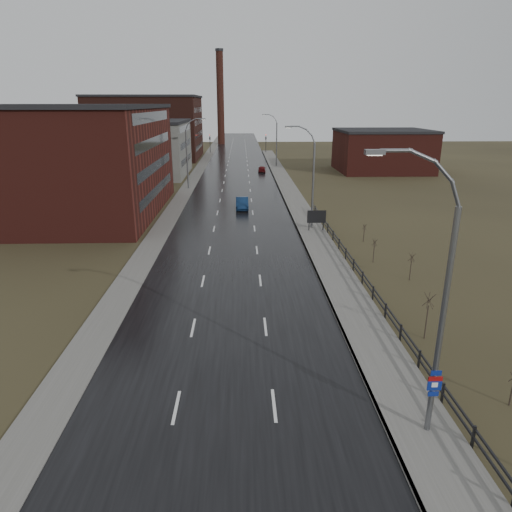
{
  "coord_description": "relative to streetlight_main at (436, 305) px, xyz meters",
  "views": [
    {
      "loc": [
        0.87,
        -14.1,
        13.58
      ],
      "look_at": [
        1.88,
        17.41,
        3.0
      ],
      "focal_mm": 32.0,
      "sensor_mm": 36.0,
      "label": 1
    }
  ],
  "objects": [
    {
      "name": "curb_right",
      "position": [
        -1.39,
        33.0,
        -5.97
      ],
      "size": [
        0.16,
        180.0,
        0.18
      ],
      "primitive_type": "cube",
      "color": "slate",
      "rests_on": "ground"
    },
    {
      "name": "building_right",
      "position": [
        21.83,
        80.0,
        -1.8
      ],
      "size": [
        18.36,
        16.32,
        8.5
      ],
      "color": "#471914",
      "rests_on": "ground"
    },
    {
      "name": "car_far",
      "position": [
        -3.35,
        78.91,
        -5.42
      ],
      "size": [
        1.66,
        3.81,
        1.28
      ],
      "primitive_type": "imported",
      "rotation": [
        0.0,
        0.0,
        3.1
      ],
      "color": "#560E10",
      "rests_on": "ground"
    },
    {
      "name": "shrub_d",
      "position": [
        5.9,
        17.81,
        -4.85
      ],
      "size": [
        0.54,
        0.57,
        2.28
      ],
      "color": "#382D23",
      "rests_on": "ground"
    },
    {
      "name": "shrub_b",
      "position": [
        4.97,
        1.73,
        -5.13
      ],
      "size": [
        0.42,
        0.44,
        1.75
      ],
      "color": "#382D23",
      "rests_on": "ground"
    },
    {
      "name": "ground",
      "position": [
        -8.47,
        -2.0,
        -6.06
      ],
      "size": [
        320.0,
        320.0,
        0.0
      ],
      "primitive_type": "plane",
      "color": "#2D2819",
      "rests_on": "ground"
    },
    {
      "name": "warehouse_far",
      "position": [
        -31.47,
        106.0,
        1.7
      ],
      "size": [
        26.52,
        24.48,
        15.5
      ],
      "color": "#331611",
      "rests_on": "ground"
    },
    {
      "name": "warehouse_near",
      "position": [
        -29.46,
        43.0,
        0.7
      ],
      "size": [
        22.44,
        28.56,
        13.5
      ],
      "color": "#471914",
      "rests_on": "ground"
    },
    {
      "name": "traffic_light_left",
      "position": [
        -16.47,
        118.0,
        -1.46
      ],
      "size": [
        0.58,
        2.73,
        5.3
      ],
      "color": "black",
      "rests_on": "ground"
    },
    {
      "name": "warehouse_mid",
      "position": [
        -26.46,
        76.0,
        -0.8
      ],
      "size": [
        16.32,
        20.4,
        10.5
      ],
      "color": "slate",
      "rests_on": "ground"
    },
    {
      "name": "road",
      "position": [
        -8.47,
        58.0,
        -6.03
      ],
      "size": [
        14.0,
        300.0,
        0.06
      ],
      "primitive_type": "cube",
      "color": "black",
      "rests_on": "ground"
    },
    {
      "name": "streetlight_right_mid",
      "position": [
        0.03,
        34.0,
        -0.22
      ],
      "size": [
        3.36,
        0.28,
        11.35
      ],
      "color": "slate",
      "rests_on": "ground"
    },
    {
      "name": "shrub_c",
      "position": [
        3.42,
        8.25,
        -4.48
      ],
      "size": [
        0.69,
        0.73,
        2.96
      ],
      "color": "#382D23",
      "rests_on": "ground"
    },
    {
      "name": "streetlight_main",
      "position": [
        0.0,
        0.0,
        0.0
      ],
      "size": [
        3.91,
        0.29,
        12.11
      ],
      "color": "slate",
      "rests_on": "ground"
    },
    {
      "name": "smokestack",
      "position": [
        -14.47,
        148.0,
        9.44
      ],
      "size": [
        2.7,
        2.7,
        30.7
      ],
      "color": "#331611",
      "rests_on": "ground"
    },
    {
      "name": "guardrail",
      "position": [
        1.83,
        16.32,
        -5.35
      ],
      "size": [
        0.1,
        53.05,
        1.1
      ],
      "color": "black",
      "rests_on": "ground"
    },
    {
      "name": "car_near",
      "position": [
        -7.54,
        44.24,
        -5.28
      ],
      "size": [
        1.69,
        4.74,
        1.56
      ],
      "primitive_type": "imported",
      "rotation": [
        0.0,
        0.0,
        0.01
      ],
      "color": "#0E2448",
      "rests_on": "ground"
    },
    {
      "name": "streetlight_left",
      "position": [
        -16.17,
        60.0,
        -0.22
      ],
      "size": [
        3.36,
        0.28,
        11.35
      ],
      "color": "slate",
      "rests_on": "ground"
    },
    {
      "name": "traffic_light_right",
      "position": [
        -0.47,
        118.0,
        -1.46
      ],
      "size": [
        0.58,
        2.73,
        5.3
      ],
      "color": "black",
      "rests_on": "ground"
    },
    {
      "name": "billboard",
      "position": [
        0.63,
        32.58,
        -4.4
      ],
      "size": [
        2.07,
        0.17,
        2.45
      ],
      "color": "black",
      "rests_on": "ground"
    },
    {
      "name": "shrub_f",
      "position": [
        4.95,
        28.67,
        -5.07
      ],
      "size": [
        0.45,
        0.47,
        1.87
      ],
      "color": "#382D23",
      "rests_on": "ground"
    },
    {
      "name": "shrub_e",
      "position": [
        4.17,
        22.25,
        -4.9
      ],
      "size": [
        0.52,
        0.55,
        2.19
      ],
      "color": "#382D23",
      "rests_on": "ground"
    },
    {
      "name": "sidewalk_right",
      "position": [
        0.13,
        33.0,
        -5.97
      ],
      "size": [
        3.2,
        180.0,
        0.18
      ],
      "primitive_type": "cube",
      "color": "#595651",
      "rests_on": "ground"
    },
    {
      "name": "sidewalk_left",
      "position": [
        -16.67,
        58.0,
        -6.0
      ],
      "size": [
        2.4,
        260.0,
        0.12
      ],
      "primitive_type": "cube",
      "color": "#595651",
      "rests_on": "ground"
    },
    {
      "name": "streetlight_right_far",
      "position": [
        0.03,
        88.0,
        -0.22
      ],
      "size": [
        3.36,
        0.28,
        11.35
      ],
      "color": "slate",
      "rests_on": "ground"
    }
  ]
}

